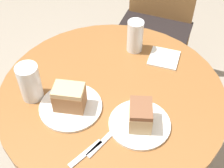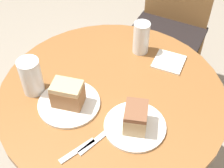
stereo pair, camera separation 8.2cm
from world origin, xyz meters
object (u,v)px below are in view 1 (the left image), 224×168
object	(u,v)px
chair	(155,22)
glass_lemonade	(135,37)
plate_near	(140,124)
plate_far	(71,107)
cake_slice_near	(140,115)
cake_slice_far	(69,97)
glass_water	(30,84)

from	to	relation	value
chair	glass_lemonade	distance (m)	0.64
plate_near	plate_far	xyz separation A→B (m)	(-0.26, 0.03, 0.00)
cake_slice_near	glass_lemonade	world-z (taller)	glass_lemonade
cake_slice_far	glass_water	bearing A→B (deg)	170.05
plate_near	plate_far	distance (m)	0.26
chair	glass_lemonade	xyz separation A→B (m)	(-0.05, -0.57, 0.30)
plate_far	glass_lemonade	xyz separation A→B (m)	(0.18, 0.38, 0.06)
glass_water	plate_far	bearing A→B (deg)	-9.95
glass_lemonade	plate_near	bearing A→B (deg)	-78.74
plate_near	glass_water	xyz separation A→B (m)	(-0.41, 0.05, 0.06)
plate_near	cake_slice_near	world-z (taller)	cake_slice_near
cake_slice_far	glass_lemonade	xyz separation A→B (m)	(0.18, 0.38, 0.01)
glass_water	chair	bearing A→B (deg)	67.16
plate_far	glass_lemonade	world-z (taller)	glass_lemonade
plate_near	cake_slice_far	distance (m)	0.26
plate_far	glass_water	xyz separation A→B (m)	(-0.16, 0.03, 0.06)
cake_slice_far	plate_far	bearing A→B (deg)	0.00
plate_near	cake_slice_near	size ratio (longest dim) A/B	2.00
cake_slice_near	plate_far	bearing A→B (deg)	174.08
chair	plate_far	distance (m)	1.00
chair	glass_water	world-z (taller)	chair
cake_slice_far	cake_slice_near	bearing A→B (deg)	-5.92
glass_water	plate_near	bearing A→B (deg)	-7.45
plate_far	glass_water	bearing A→B (deg)	170.05
chair	plate_near	bearing A→B (deg)	-79.14
cake_slice_near	plate_near	bearing A→B (deg)	90.00
chair	cake_slice_near	xyz separation A→B (m)	(0.03, -0.97, 0.29)
cake_slice_far	plate_near	bearing A→B (deg)	-5.92
chair	cake_slice_near	bearing A→B (deg)	-79.14
chair	plate_near	distance (m)	1.00
plate_far	cake_slice_far	world-z (taller)	cake_slice_far
cake_slice_near	cake_slice_far	world-z (taller)	cake_slice_far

